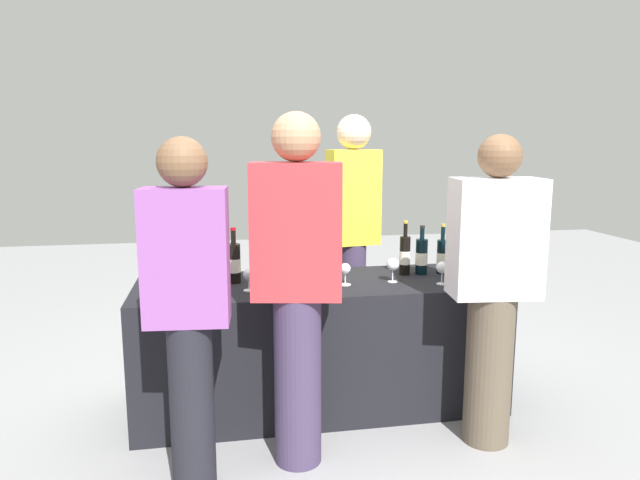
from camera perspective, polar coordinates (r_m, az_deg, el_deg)
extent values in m
plane|color=gray|center=(3.62, 0.00, -16.03)|extent=(12.00, 12.00, 0.00)
cube|color=black|center=(3.47, 0.00, -10.34)|extent=(2.14, 0.72, 0.76)
cylinder|color=black|center=(3.35, -8.61, -2.33)|extent=(0.08, 0.08, 0.23)
cylinder|color=black|center=(3.32, -8.68, 0.28)|extent=(0.03, 0.03, 0.08)
cylinder|color=maroon|center=(3.31, -8.70, 1.10)|extent=(0.03, 0.03, 0.02)
cylinder|color=silver|center=(3.35, -8.61, -2.52)|extent=(0.08, 0.08, 0.08)
cylinder|color=black|center=(3.51, -0.47, -1.88)|extent=(0.07, 0.07, 0.20)
cylinder|color=black|center=(3.49, -0.47, 0.37)|extent=(0.03, 0.03, 0.08)
cylinder|color=black|center=(3.48, -0.47, 1.11)|extent=(0.03, 0.03, 0.02)
cylinder|color=silver|center=(3.51, -0.47, -2.04)|extent=(0.08, 0.08, 0.07)
cylinder|color=black|center=(3.55, 8.50, -1.56)|extent=(0.07, 0.07, 0.24)
cylinder|color=black|center=(3.53, 8.56, 1.00)|extent=(0.02, 0.02, 0.08)
cylinder|color=gold|center=(3.52, 8.58, 1.79)|extent=(0.03, 0.03, 0.02)
cylinder|color=silver|center=(3.56, 8.49, -1.75)|extent=(0.07, 0.07, 0.08)
cylinder|color=black|center=(3.58, 10.13, -1.67)|extent=(0.07, 0.07, 0.22)
cylinder|color=black|center=(3.56, 10.20, 0.62)|extent=(0.03, 0.03, 0.07)
cylinder|color=black|center=(3.55, 10.22, 1.31)|extent=(0.03, 0.03, 0.02)
cylinder|color=silver|center=(3.58, 10.13, -1.84)|extent=(0.07, 0.07, 0.08)
cylinder|color=black|center=(3.63, 12.13, -1.66)|extent=(0.07, 0.07, 0.21)
cylinder|color=black|center=(3.60, 12.22, 0.65)|extent=(0.03, 0.03, 0.09)
cylinder|color=gold|center=(3.60, 12.25, 1.45)|extent=(0.03, 0.03, 0.02)
cylinder|color=silver|center=(3.63, 12.13, -1.82)|extent=(0.07, 0.07, 0.07)
cylinder|color=silver|center=(3.18, -7.13, -5.03)|extent=(0.06, 0.06, 0.00)
cylinder|color=silver|center=(3.17, -7.15, -4.47)|extent=(0.01, 0.01, 0.06)
sphere|color=silver|center=(3.16, -7.17, -3.45)|extent=(0.06, 0.06, 0.06)
sphere|color=#590C19|center=(3.16, -7.16, -3.64)|extent=(0.03, 0.03, 0.03)
cylinder|color=silver|center=(3.29, 2.53, -4.49)|extent=(0.07, 0.07, 0.00)
cylinder|color=silver|center=(3.28, 2.54, -3.91)|extent=(0.01, 0.01, 0.06)
sphere|color=silver|center=(3.26, 2.54, -2.88)|extent=(0.06, 0.06, 0.06)
sphere|color=#590C19|center=(3.27, 2.54, -3.07)|extent=(0.03, 0.03, 0.03)
cylinder|color=silver|center=(3.38, 7.27, -4.16)|extent=(0.06, 0.06, 0.00)
cylinder|color=silver|center=(3.37, 7.28, -3.56)|extent=(0.01, 0.01, 0.07)
sphere|color=silver|center=(3.35, 7.31, -2.43)|extent=(0.07, 0.07, 0.07)
sphere|color=#590C19|center=(3.36, 7.31, -2.64)|extent=(0.04, 0.04, 0.04)
cylinder|color=silver|center=(3.37, 12.08, -4.32)|extent=(0.06, 0.06, 0.00)
cylinder|color=silver|center=(3.37, 12.10, -3.76)|extent=(0.01, 0.01, 0.06)
sphere|color=silver|center=(3.35, 12.14, -2.71)|extent=(0.07, 0.07, 0.07)
sphere|color=#590C19|center=(3.35, 12.14, -2.91)|extent=(0.04, 0.04, 0.04)
cylinder|color=#3F3351|center=(4.10, 3.24, -6.39)|extent=(0.19, 0.19, 0.87)
cube|color=yellow|center=(3.95, 3.35, 4.28)|extent=(0.37, 0.24, 0.65)
sphere|color=beige|center=(3.93, 3.42, 10.74)|extent=(0.24, 0.24, 0.24)
cylinder|color=black|center=(2.74, -12.69, -16.00)|extent=(0.20, 0.20, 0.79)
cube|color=#8C4C99|center=(2.52, -13.29, -1.63)|extent=(0.38, 0.23, 0.59)
sphere|color=brown|center=(2.47, -13.66, 7.61)|extent=(0.21, 0.21, 0.21)
cylinder|color=#3F3351|center=(2.88, -2.25, -13.85)|extent=(0.23, 0.23, 0.85)
cube|color=#B23338|center=(2.66, -2.35, 0.94)|extent=(0.46, 0.31, 0.64)
sphere|color=tan|center=(2.63, -2.42, 10.29)|extent=(0.23, 0.23, 0.23)
cylinder|color=brown|center=(3.19, 16.52, -12.31)|extent=(0.24, 0.24, 0.80)
cube|color=silver|center=(3.00, 17.17, 0.20)|extent=(0.46, 0.29, 0.60)
sphere|color=brown|center=(2.96, 17.58, 8.02)|extent=(0.22, 0.22, 0.22)
cube|color=white|center=(4.31, -12.72, -6.82)|extent=(0.58, 0.06, 0.72)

